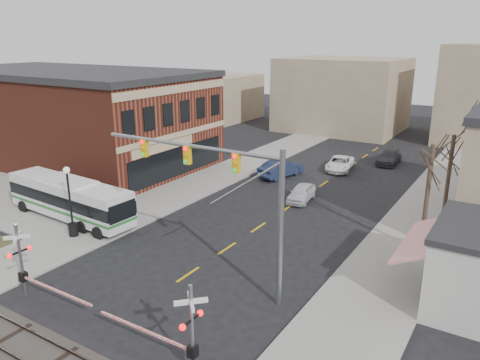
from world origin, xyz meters
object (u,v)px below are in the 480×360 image
at_px(car_d, 389,157).
at_px(traffic_signal_mast, 228,185).
at_px(street_lamp, 68,188).
at_px(rr_crossing_east, 183,328).
at_px(car_b, 281,168).
at_px(rr_crossing_west, 26,263).
at_px(trash_bin, 73,230).
at_px(pedestrian_far, 122,204).
at_px(car_c, 340,164).
at_px(transit_bus, 70,198).
at_px(pedestrian_near, 97,213).
at_px(car_a, 301,193).

bearing_deg(car_d, traffic_signal_mast, -91.82).
height_order(street_lamp, car_d, street_lamp).
bearing_deg(rr_crossing_east, car_b, 109.30).
bearing_deg(car_d, street_lamp, -113.91).
height_order(rr_crossing_west, rr_crossing_east, same).
xyz_separation_m(traffic_signal_mast, trash_bin, (-12.39, 0.01, -5.24)).
relative_size(car_d, pedestrian_far, 2.63).
xyz_separation_m(traffic_signal_mast, car_c, (-3.18, 25.13, -5.12)).
bearing_deg(rr_crossing_east, transit_bus, 153.95).
xyz_separation_m(pedestrian_near, pedestrian_far, (0.19, 2.21, -0.03)).
bearing_deg(trash_bin, pedestrian_far, 88.32).
distance_m(rr_crossing_east, street_lamp, 15.84).
xyz_separation_m(trash_bin, car_d, (12.74, 30.32, 0.13)).
distance_m(transit_bus, car_b, 19.61).
bearing_deg(rr_crossing_west, street_lamp, 124.71).
height_order(trash_bin, car_d, car_d).
xyz_separation_m(traffic_signal_mast, car_a, (-2.59, 14.73, -5.13)).
relative_size(car_b, pedestrian_near, 2.67).
height_order(street_lamp, trash_bin, street_lamp).
bearing_deg(car_c, transit_bus, -127.02).
height_order(traffic_signal_mast, trash_bin, traffic_signal_mast).
height_order(traffic_signal_mast, street_lamp, traffic_signal_mast).
relative_size(rr_crossing_east, trash_bin, 6.42).
bearing_deg(trash_bin, rr_crossing_west, -55.28).
height_order(trash_bin, pedestrian_near, pedestrian_near).
xyz_separation_m(transit_bus, pedestrian_near, (2.66, 0.10, -0.61)).
height_order(transit_bus, pedestrian_far, transit_bus).
relative_size(car_d, pedestrian_near, 2.55).
height_order(car_a, pedestrian_far, pedestrian_far).
bearing_deg(rr_crossing_west, pedestrian_far, 111.64).
bearing_deg(traffic_signal_mast, street_lamp, -179.91).
height_order(rr_crossing_west, pedestrian_far, rr_crossing_west).
height_order(car_b, car_d, car_b).
xyz_separation_m(rr_crossing_east, car_c, (-5.24, 31.49, -1.29)).
distance_m(transit_bus, trash_bin, 3.57).
height_order(rr_crossing_east, car_d, rr_crossing_east).
distance_m(transit_bus, pedestrian_near, 2.73).
bearing_deg(car_d, car_a, -101.82).
relative_size(rr_crossing_east, car_a, 1.43).
bearing_deg(car_a, pedestrian_far, -139.67).
bearing_deg(pedestrian_near, car_c, -29.27).
bearing_deg(pedestrian_near, car_d, -31.72).
bearing_deg(car_b, rr_crossing_east, 122.65).
height_order(rr_crossing_east, pedestrian_near, rr_crossing_east).
distance_m(rr_crossing_west, car_a, 21.71).
bearing_deg(car_a, trash_bin, -130.35).
bearing_deg(car_a, transit_bus, -141.29).
xyz_separation_m(rr_crossing_east, pedestrian_far, (-14.33, 10.71, -0.95)).
bearing_deg(traffic_signal_mast, transit_bus, 172.33).
bearing_deg(rr_crossing_east, pedestrian_far, 143.23).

